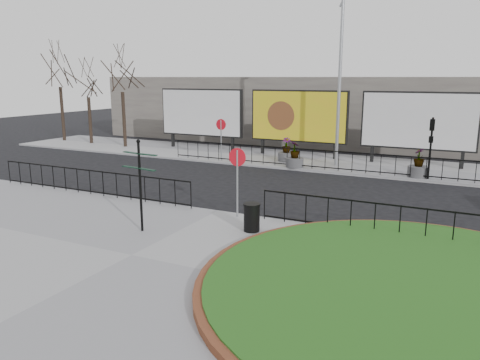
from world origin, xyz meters
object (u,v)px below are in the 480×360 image
Objects in this scene: litter_bin at (252,217)px; planter_a at (286,153)px; fingerpost_sign at (140,177)px; lamp_post at (340,80)px; planter_b at (295,158)px; planter_c at (418,167)px; billboard_mid at (298,117)px.

planter_a is (-3.62, 12.61, 0.01)m from litter_bin.
lamp_post is at bearing 90.66° from fingerpost_sign.
lamp_post is 5.19m from planter_a.
planter_b is (-1.90, -1.60, -4.21)m from lamp_post.
planter_c is (7.50, -1.30, -0.00)m from planter_a.
lamp_post is 13.32m from litter_bin.
lamp_post is at bearing 40.07° from planter_b.
billboard_mid is 2.81m from planter_a.
billboard_mid is 2.08× the size of fingerpost_sign.
fingerpost_sign is 12.65m from planter_b.
planter_c is at bearing -9.81° from planter_a.
planter_c is at bearing 71.09° from litter_bin.
planter_b is (1.10, -3.57, -1.98)m from billboard_mid.
lamp_post is (3.01, -1.97, 2.23)m from billboard_mid.
planter_a is 0.97× the size of planter_b.
planter_b is at bearing -55.37° from planter_a.
planter_b is (0.66, 12.56, -1.30)m from fingerpost_sign.
planter_a is at bearing 102.72° from fingerpost_sign.
billboard_mid is 15.16m from litter_bin.
fingerpost_sign reaches higher than litter_bin.
lamp_post reaches higher than planter_a.
billboard_mid is 4.23m from planter_b.
billboard_mid reaches higher than planter_a.
litter_bin is at bearing -87.20° from lamp_post.
billboard_mid is 4.32× the size of planter_b.
fingerpost_sign is at bearing -100.27° from lamp_post.
planter_b is (-2.52, 11.01, 0.03)m from litter_bin.
planter_b is 6.40m from planter_c.
billboard_mid is 16.15m from fingerpost_sign.
litter_bin is 0.64× the size of planter_b.
litter_bin is (3.18, 1.55, -1.33)m from fingerpost_sign.
fingerpost_sign is 3.78m from litter_bin.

